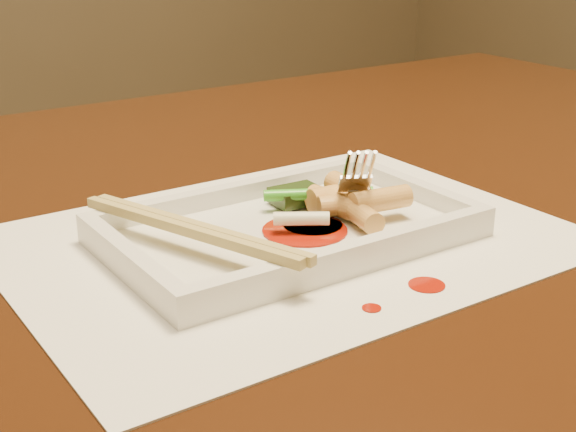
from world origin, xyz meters
TOP-DOWN VIEW (x-y plane):
  - table at (0.00, 0.00)m, footprint 1.40×0.90m
  - placemat at (-0.04, -0.06)m, footprint 0.40×0.30m
  - sauce_splatter_a at (-0.01, -0.18)m, footprint 0.02×0.02m
  - sauce_splatter_b at (-0.06, -0.18)m, footprint 0.01×0.01m
  - plate_base at (-0.04, -0.06)m, footprint 0.26×0.16m
  - plate_rim_far at (-0.04, 0.01)m, footprint 0.26×0.01m
  - plate_rim_near at (-0.04, -0.13)m, footprint 0.26×0.01m
  - plate_rim_left at (-0.16, -0.06)m, footprint 0.01×0.14m
  - plate_rim_right at (0.08, -0.06)m, footprint 0.01×0.14m
  - veg_piece at (-0.01, -0.02)m, footprint 0.04×0.03m
  - scallion_white at (-0.04, -0.07)m, footprint 0.04×0.03m
  - scallion_green at (0.00, -0.04)m, footprint 0.08×0.05m
  - chopstick_a at (-0.12, -0.06)m, footprint 0.07×0.18m
  - chopstick_b at (-0.11, -0.06)m, footprint 0.07×0.18m
  - fork at (0.03, -0.04)m, footprint 0.09×0.10m
  - sauce_blob_0 at (-0.03, -0.07)m, footprint 0.06×0.06m
  - sauce_blob_1 at (-0.02, -0.07)m, footprint 0.04×0.04m
  - rice_cake_0 at (0.01, -0.05)m, footprint 0.05×0.02m
  - rice_cake_1 at (0.01, -0.07)m, footprint 0.04×0.03m
  - rice_cake_2 at (0.02, -0.05)m, footprint 0.02×0.04m
  - rice_cake_3 at (0.00, -0.06)m, footprint 0.03×0.05m
  - rice_cake_4 at (0.00, -0.09)m, footprint 0.03×0.05m
  - rice_cake_5 at (0.03, -0.09)m, footprint 0.05×0.02m

SIDE VIEW (x-z plane):
  - table at x=0.00m, z-range 0.27..1.02m
  - placemat at x=-0.04m, z-range 0.75..0.75m
  - sauce_splatter_a at x=-0.01m, z-range 0.75..0.75m
  - sauce_splatter_b at x=-0.06m, z-range 0.75..0.75m
  - plate_base at x=-0.04m, z-range 0.75..0.76m
  - sauce_blob_0 at x=-0.03m, z-range 0.76..0.76m
  - sauce_blob_1 at x=-0.02m, z-range 0.76..0.76m
  - plate_rim_far at x=-0.04m, z-range 0.76..0.77m
  - plate_rim_near at x=-0.04m, z-range 0.76..0.77m
  - plate_rim_left at x=-0.16m, z-range 0.76..0.77m
  - plate_rim_right at x=0.08m, z-range 0.76..0.77m
  - veg_piece at x=-0.01m, z-range 0.76..0.77m
  - rice_cake_0 at x=0.01m, z-range 0.76..0.78m
  - rice_cake_1 at x=0.01m, z-range 0.76..0.78m
  - rice_cake_3 at x=0.00m, z-range 0.76..0.78m
  - rice_cake_4 at x=0.00m, z-range 0.76..0.78m
  - scallion_white at x=-0.04m, z-range 0.77..0.78m
  - scallion_green at x=0.00m, z-range 0.77..0.78m
  - rice_cake_2 at x=0.02m, z-range 0.77..0.78m
  - rice_cake_5 at x=0.03m, z-range 0.77..0.78m
  - chopstick_a at x=-0.12m, z-range 0.77..0.78m
  - chopstick_b at x=-0.11m, z-range 0.77..0.78m
  - fork at x=0.03m, z-range 0.76..0.90m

